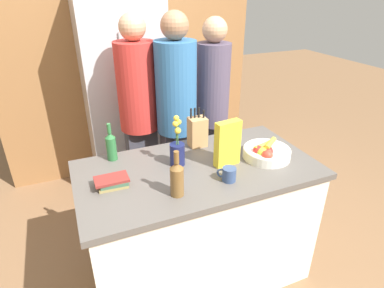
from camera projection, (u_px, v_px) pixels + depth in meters
name	position (u px, v px, depth m)	size (l,w,h in m)	color
ground_plane	(197.00, 269.00, 2.47)	(14.00, 14.00, 0.00)	brown
kitchen_island	(198.00, 223.00, 2.26)	(1.53, 0.82, 0.91)	silver
back_wall_wood	(129.00, 54.00, 3.39)	(2.73, 0.12, 2.60)	olive
refrigerator	(125.00, 95.00, 3.18)	(0.76, 0.62, 1.96)	#B7B7BC
fruit_bowl	(266.00, 152.00, 2.15)	(0.32, 0.32, 0.11)	silver
knife_block	(197.00, 132.00, 2.29)	(0.12, 0.10, 0.29)	tan
flower_vase	(177.00, 151.00, 2.05)	(0.10, 0.10, 0.34)	#191E4C
cereal_box	(227.00, 144.00, 2.03)	(0.17, 0.08, 0.30)	yellow
coffee_mug	(229.00, 174.00, 1.90)	(0.10, 0.09, 0.09)	#334770
book_stack	(113.00, 182.00, 1.86)	(0.19, 0.14, 0.05)	#99844C
bottle_oil	(111.00, 146.00, 2.11)	(0.07, 0.07, 0.26)	#286633
bottle_vinegar	(177.00, 178.00, 1.75)	(0.08, 0.08, 0.27)	brown
person_at_sink	(139.00, 111.00, 2.68)	(0.32, 0.32, 1.79)	#383842
person_in_blue	(177.00, 113.00, 2.62)	(0.33, 0.33, 1.81)	#383842
person_in_red_tee	(212.00, 106.00, 2.82)	(0.28, 0.28, 1.75)	#383842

